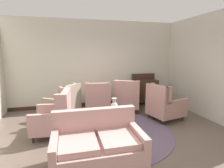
{
  "coord_description": "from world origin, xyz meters",
  "views": [
    {
      "loc": [
        -1.0,
        -3.63,
        1.91
      ],
      "look_at": [
        0.12,
        0.75,
        1.11
      ],
      "focal_mm": 28.74,
      "sensor_mm": 36.0,
      "label": 1
    }
  ],
  "objects_px": {
    "side_table": "(156,102)",
    "armchair_foreground_right": "(127,98)",
    "armchair_near_sideboard": "(164,105)",
    "coffee_table": "(113,116)",
    "armchair_near_window": "(65,104)",
    "armchair_beside_settee": "(56,116)",
    "settee": "(98,145)",
    "armchair_back_corner": "(97,100)",
    "sideboard": "(145,90)",
    "porcelain_vase": "(114,106)"
  },
  "relations": [
    {
      "from": "coffee_table",
      "to": "armchair_beside_settee",
      "type": "height_order",
      "value": "armchair_beside_settee"
    },
    {
      "from": "armchair_near_sideboard",
      "to": "armchair_near_window",
      "type": "relative_size",
      "value": 0.94
    },
    {
      "from": "porcelain_vase",
      "to": "armchair_back_corner",
      "type": "xyz_separation_m",
      "value": [
        -0.17,
        1.44,
        -0.19
      ]
    },
    {
      "from": "armchair_beside_settee",
      "to": "sideboard",
      "type": "bearing_deg",
      "value": 127.72
    },
    {
      "from": "armchair_beside_settee",
      "to": "armchair_near_sideboard",
      "type": "bearing_deg",
      "value": 100.85
    },
    {
      "from": "porcelain_vase",
      "to": "armchair_foreground_right",
      "type": "relative_size",
      "value": 0.34
    },
    {
      "from": "armchair_back_corner",
      "to": "armchair_near_sideboard",
      "type": "bearing_deg",
      "value": 152.6
    },
    {
      "from": "coffee_table",
      "to": "armchair_foreground_right",
      "type": "bearing_deg",
      "value": 58.75
    },
    {
      "from": "side_table",
      "to": "armchair_near_window",
      "type": "bearing_deg",
      "value": 172.72
    },
    {
      "from": "armchair_foreground_right",
      "to": "side_table",
      "type": "xyz_separation_m",
      "value": [
        0.73,
        -0.59,
        -0.03
      ]
    },
    {
      "from": "coffee_table",
      "to": "armchair_back_corner",
      "type": "distance_m",
      "value": 1.45
    },
    {
      "from": "coffee_table",
      "to": "settee",
      "type": "bearing_deg",
      "value": -115.17
    },
    {
      "from": "armchair_near_sideboard",
      "to": "armchair_beside_settee",
      "type": "distance_m",
      "value": 2.94
    },
    {
      "from": "armchair_near_sideboard",
      "to": "settee",
      "type": "bearing_deg",
      "value": 113.47
    },
    {
      "from": "armchair_near_sideboard",
      "to": "porcelain_vase",
      "type": "bearing_deg",
      "value": 89.09
    },
    {
      "from": "settee",
      "to": "armchair_beside_settee",
      "type": "distance_m",
      "value": 1.62
    },
    {
      "from": "armchair_back_corner",
      "to": "sideboard",
      "type": "bearing_deg",
      "value": -158.68
    },
    {
      "from": "armchair_foreground_right",
      "to": "armchair_near_sideboard",
      "type": "height_order",
      "value": "armchair_foreground_right"
    },
    {
      "from": "porcelain_vase",
      "to": "sideboard",
      "type": "distance_m",
      "value": 2.65
    },
    {
      "from": "armchair_back_corner",
      "to": "armchair_near_window",
      "type": "xyz_separation_m",
      "value": [
        -1.0,
        -0.3,
        0.01
      ]
    },
    {
      "from": "side_table",
      "to": "sideboard",
      "type": "height_order",
      "value": "sideboard"
    },
    {
      "from": "armchair_back_corner",
      "to": "armchair_near_sideboard",
      "type": "height_order",
      "value": "armchair_near_sideboard"
    },
    {
      "from": "side_table",
      "to": "sideboard",
      "type": "distance_m",
      "value": 1.23
    },
    {
      "from": "armchair_back_corner",
      "to": "armchair_beside_settee",
      "type": "relative_size",
      "value": 0.96
    },
    {
      "from": "armchair_beside_settee",
      "to": "side_table",
      "type": "relative_size",
      "value": 1.52
    },
    {
      "from": "porcelain_vase",
      "to": "armchair_near_window",
      "type": "distance_m",
      "value": 1.65
    },
    {
      "from": "armchair_beside_settee",
      "to": "coffee_table",
      "type": "bearing_deg",
      "value": 90.78
    },
    {
      "from": "settee",
      "to": "armchair_near_window",
      "type": "distance_m",
      "value": 2.51
    },
    {
      "from": "side_table",
      "to": "armchair_foreground_right",
      "type": "bearing_deg",
      "value": 140.87
    },
    {
      "from": "porcelain_vase",
      "to": "sideboard",
      "type": "height_order",
      "value": "sideboard"
    },
    {
      "from": "coffee_table",
      "to": "armchair_near_window",
      "type": "xyz_separation_m",
      "value": [
        -1.15,
        1.14,
        0.06
      ]
    },
    {
      "from": "coffee_table",
      "to": "porcelain_vase",
      "type": "bearing_deg",
      "value": 2.62
    },
    {
      "from": "sideboard",
      "to": "armchair_near_window",
      "type": "bearing_deg",
      "value": -163.46
    },
    {
      "from": "coffee_table",
      "to": "armchair_back_corner",
      "type": "xyz_separation_m",
      "value": [
        -0.15,
        1.44,
        0.05
      ]
    },
    {
      "from": "porcelain_vase",
      "to": "armchair_beside_settee",
      "type": "bearing_deg",
      "value": 174.21
    },
    {
      "from": "armchair_near_sideboard",
      "to": "armchair_beside_settee",
      "type": "xyz_separation_m",
      "value": [
        -2.93,
        -0.21,
        0.01
      ]
    },
    {
      "from": "armchair_back_corner",
      "to": "armchair_near_window",
      "type": "height_order",
      "value": "armchair_near_window"
    },
    {
      "from": "armchair_foreground_right",
      "to": "armchair_near_sideboard",
      "type": "xyz_separation_m",
      "value": [
        0.73,
        -1.04,
        -0.01
      ]
    },
    {
      "from": "settee",
      "to": "coffee_table",
      "type": "bearing_deg",
      "value": 65.34
    },
    {
      "from": "armchair_back_corner",
      "to": "settee",
      "type": "bearing_deg",
      "value": 85.28
    },
    {
      "from": "settee",
      "to": "side_table",
      "type": "distance_m",
      "value": 3.03
    },
    {
      "from": "armchair_foreground_right",
      "to": "armchair_near_sideboard",
      "type": "bearing_deg",
      "value": 148.93
    },
    {
      "from": "coffee_table",
      "to": "side_table",
      "type": "height_order",
      "value": "side_table"
    },
    {
      "from": "coffee_table",
      "to": "side_table",
      "type": "xyz_separation_m",
      "value": [
        1.57,
        0.8,
        0.04
      ]
    },
    {
      "from": "porcelain_vase",
      "to": "side_table",
      "type": "distance_m",
      "value": 1.76
    },
    {
      "from": "coffee_table",
      "to": "armchair_foreground_right",
      "type": "relative_size",
      "value": 0.78
    },
    {
      "from": "armchair_foreground_right",
      "to": "side_table",
      "type": "bearing_deg",
      "value": 164.45
    },
    {
      "from": "armchair_beside_settee",
      "to": "side_table",
      "type": "bearing_deg",
      "value": 109.32
    },
    {
      "from": "coffee_table",
      "to": "armchair_foreground_right",
      "type": "distance_m",
      "value": 1.63
    },
    {
      "from": "armchair_foreground_right",
      "to": "armchair_near_window",
      "type": "distance_m",
      "value": 2.01
    }
  ]
}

